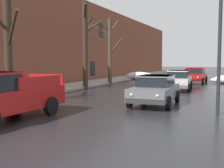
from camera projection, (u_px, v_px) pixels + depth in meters
left_sidewalk_slab at (65, 87)px, 22.48m from camera, size 3.18×80.00×0.13m
brick_townhouse_facade at (42, 36)px, 22.97m from camera, size 0.63×80.00×8.19m
snow_bank_near_corner_left at (140, 76)px, 32.68m from camera, size 3.17×1.43×0.85m
snow_bank_near_corner_right at (223, 80)px, 26.81m from camera, size 1.64×1.35×0.76m
bare_tree_second_along_sidewalk at (8, 47)px, 14.64m from camera, size 2.79×3.06×5.20m
bare_tree_mid_block at (86, 42)px, 22.08m from camera, size 1.52×4.01×6.64m
bare_tree_far_down_block at (109, 49)px, 26.44m from camera, size 3.23×3.65×6.28m
pickup_truck_red_approaching_near_lane at (1, 96)px, 10.17m from camera, size 2.19×5.15×1.76m
sedan_grey_parked_kerbside_close at (155, 89)px, 14.06m from camera, size 2.06×4.27×1.42m
sedan_white_parked_kerbside_mid at (178, 80)px, 20.94m from camera, size 2.08×4.28×1.42m
sedan_red_parked_far_down_block at (195, 75)px, 27.19m from camera, size 2.09×4.07×1.42m
street_lamp_post at (220, 20)px, 11.20m from camera, size 0.44×0.24×6.68m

